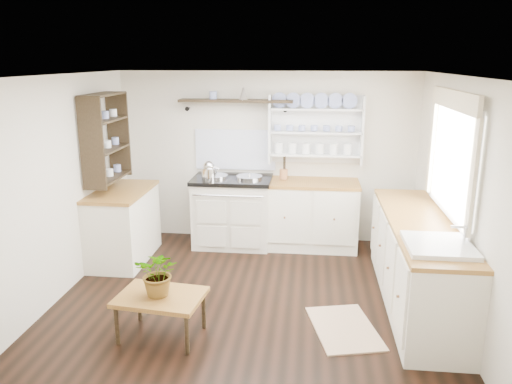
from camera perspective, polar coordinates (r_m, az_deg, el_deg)
floor at (r=5.40m, az=-0.69°, el=-12.04°), size 4.00×3.80×0.01m
wall_back at (r=6.82m, az=1.25°, el=3.98°), size 4.00×0.02×2.30m
wall_right at (r=5.14m, az=22.00°, el=-0.81°), size 0.02×3.80×2.30m
wall_left at (r=5.58m, az=-21.55°, el=0.44°), size 0.02×3.80×2.30m
ceiling at (r=4.81m, az=-0.78°, el=13.18°), size 4.00×3.80×0.01m
window at (r=5.18m, az=21.47°, el=4.08°), size 0.08×1.55×1.22m
aga_cooker at (r=6.72m, az=-2.71°, el=-2.15°), size 1.04×0.72×0.96m
back_cabinets at (r=6.67m, az=6.12°, el=-2.47°), size 1.27×0.63×0.90m
right_cabinets at (r=5.37m, az=17.90°, el=-7.53°), size 0.62×2.43×0.90m
belfast_sink at (r=4.57m, az=20.03°, el=-7.14°), size 0.55×0.60×0.45m
left_cabinets at (r=6.43m, az=-14.92°, el=-3.57°), size 0.62×1.13×0.90m
plate_rack at (r=6.69m, az=6.83°, el=7.18°), size 1.20×0.22×0.90m
high_shelf at (r=6.64m, az=-2.31°, el=10.28°), size 1.50×0.29×0.16m
left_shelving at (r=6.24m, az=-16.79°, el=6.04°), size 0.28×0.80×1.05m
kettle at (r=6.51m, az=-5.37°, el=2.47°), size 0.20×0.20×0.24m
utensil_crock at (r=6.63m, az=3.17°, el=2.06°), size 0.11×0.11×0.13m
center_table at (r=4.65m, az=-10.85°, el=-12.00°), size 0.81×0.62×0.41m
potted_plant at (r=4.54m, az=-11.01°, el=-9.05°), size 0.41×0.36×0.43m
floor_rug at (r=4.92m, az=10.03°, el=-15.07°), size 0.74×0.96×0.02m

